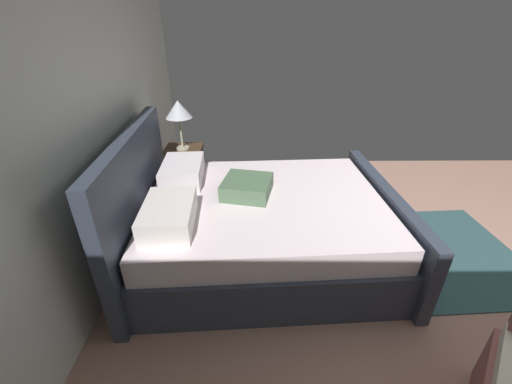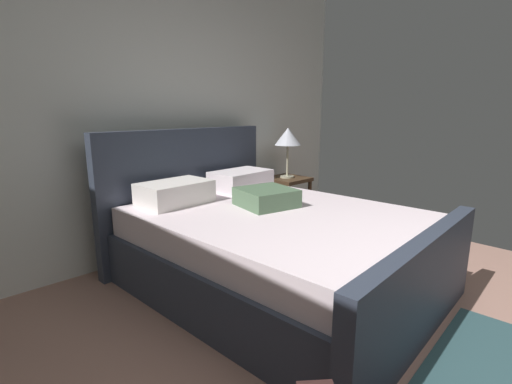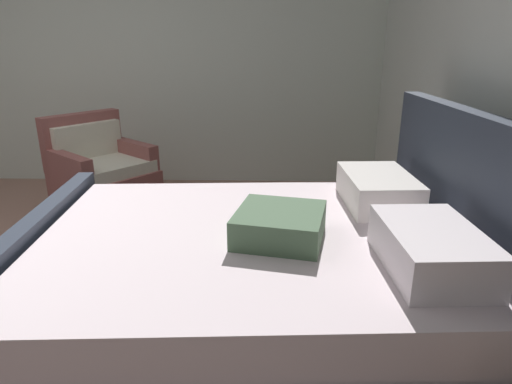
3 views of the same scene
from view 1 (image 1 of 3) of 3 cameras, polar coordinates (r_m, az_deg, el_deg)
ground_plane at (r=3.50m, az=32.94°, el=-11.92°), size 5.02×6.12×0.02m
wall_back at (r=2.56m, az=-30.01°, el=11.39°), size 5.14×0.12×2.81m
bed at (r=2.94m, az=0.33°, el=-5.56°), size 1.92×2.35×1.20m
nightstand_right at (r=4.08m, az=-12.45°, el=4.85°), size 0.44×0.44×0.60m
table_lamp_right at (r=3.87m, az=-13.48°, el=13.76°), size 0.30×0.30×0.57m
area_rug at (r=3.67m, az=30.92°, el=-9.02°), size 1.50×1.29×0.01m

